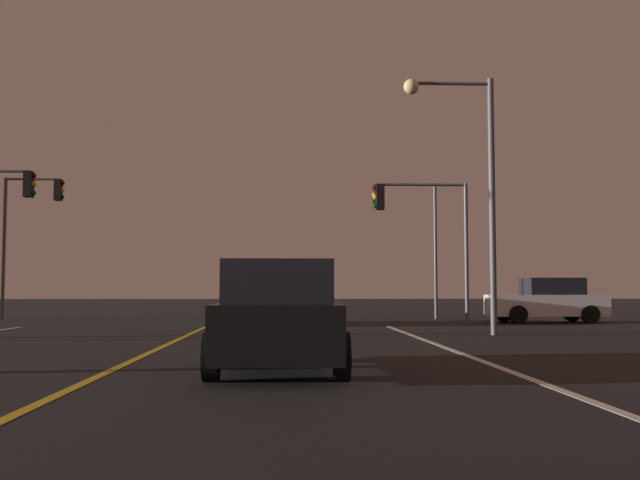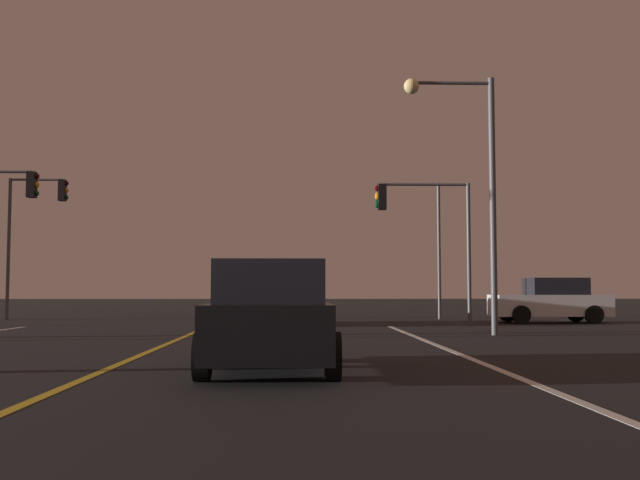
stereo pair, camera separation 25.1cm
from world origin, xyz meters
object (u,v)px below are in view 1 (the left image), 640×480
car_ahead_far (270,302)px  traffic_light_far_left (31,216)px  traffic_light_far_right (406,219)px  street_lamp_right_far (469,168)px  car_lead_same_lane (278,318)px  car_crossing_side (547,301)px  traffic_light_near_right (420,219)px

car_ahead_far → traffic_light_far_left: (-10.11, 4.50, 3.52)m
traffic_light_far_right → traffic_light_far_left: size_ratio=0.98×
traffic_light_far_right → street_lamp_right_far: (0.02, -11.02, 0.40)m
car_lead_same_lane → traffic_light_far_left: size_ratio=0.72×
car_lead_same_lane → traffic_light_far_right: traffic_light_far_right is taller
car_lead_same_lane → traffic_light_far_right: size_ratio=0.74×
car_crossing_side → car_ahead_far: 10.56m
car_lead_same_lane → traffic_light_far_left: 22.80m
traffic_light_near_right → traffic_light_far_left: bearing=-19.7°
car_crossing_side → traffic_light_near_right: bearing=21.0°
car_lead_same_lane → traffic_light_near_right: size_ratio=0.86×
car_lead_same_lane → car_crossing_side: bearing=-31.5°
car_crossing_side → traffic_light_far_left: size_ratio=0.72×
traffic_light_near_right → traffic_light_far_left: (-15.40, 5.50, 0.57)m
traffic_light_far_right → street_lamp_right_far: 11.02m
car_ahead_far → traffic_light_far_right: traffic_light_far_right is taller
car_crossing_side → street_lamp_right_far: 9.72m
traffic_light_near_right → traffic_light_far_right: (0.39, 5.50, 0.51)m
car_crossing_side → traffic_light_far_left: traffic_light_far_left is taller
car_lead_same_lane → traffic_light_far_right: (5.22, 19.89, 3.45)m
traffic_light_near_right → street_lamp_right_far: 5.61m
car_ahead_far → traffic_light_far_right: size_ratio=0.74×
car_crossing_side → traffic_light_near_right: traffic_light_near_right is taller
traffic_light_far_left → traffic_light_far_right: bearing=0.0°
car_crossing_side → traffic_light_far_right: (-4.82, 3.49, 3.45)m
car_ahead_far → car_crossing_side: bearing=-84.5°
car_ahead_far → car_lead_same_lane: (0.47, -15.38, 0.00)m
car_ahead_far → car_lead_same_lane: same height
car_ahead_far → street_lamp_right_far: size_ratio=0.60×
traffic_light_far_left → street_lamp_right_far: bearing=-34.9°
car_ahead_far → traffic_light_far_left: 11.61m
car_lead_same_lane → car_ahead_far: bearing=1.8°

